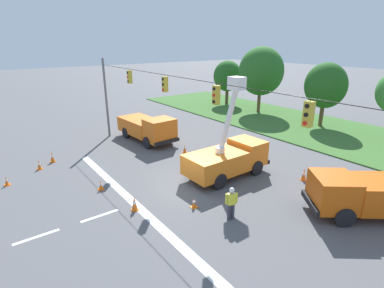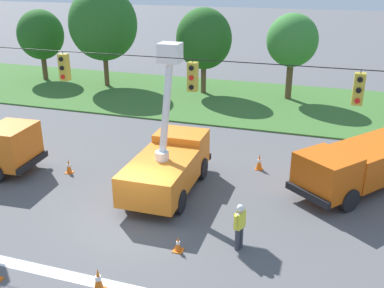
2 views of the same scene
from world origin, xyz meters
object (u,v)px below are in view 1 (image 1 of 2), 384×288
(tree_far_west, at_px, (228,76))
(traffic_cone_mid_left, at_px, (39,165))
(road_worker, at_px, (231,202))
(traffic_cone_foreground_right, at_px, (304,174))
(traffic_cone_foreground_left, at_px, (52,157))
(traffic_cone_lane_edge_b, at_px, (134,203))
(traffic_cone_lane_edge_a, at_px, (185,149))
(tree_centre, at_px, (326,86))
(utility_truck_support_near, at_px, (377,194))
(traffic_cone_far_left, at_px, (194,203))
(traffic_cone_mid_right, at_px, (101,185))
(utility_truck_support_far, at_px, (148,128))
(utility_truck_bucket_lift, at_px, (228,157))
(traffic_cone_near_bucket, at_px, (6,181))
(tree_west, at_px, (261,71))

(tree_far_west, bearing_deg, traffic_cone_mid_left, -70.63)
(road_worker, height_order, traffic_cone_foreground_right, road_worker)
(traffic_cone_foreground_left, relative_size, traffic_cone_mid_left, 1.18)
(road_worker, bearing_deg, traffic_cone_lane_edge_b, -135.92)
(tree_far_west, xyz_separation_m, road_worker, (21.88, -19.84, -2.97))
(traffic_cone_lane_edge_a, xyz_separation_m, traffic_cone_lane_edge_b, (5.61, -7.20, 0.06))
(tree_centre, distance_m, traffic_cone_mid_left, 27.19)
(utility_truck_support_near, distance_m, traffic_cone_lane_edge_b, 12.49)
(traffic_cone_far_left, bearing_deg, traffic_cone_mid_right, -146.48)
(tree_far_west, distance_m, utility_truck_support_near, 29.46)
(utility_truck_support_far, height_order, road_worker, utility_truck_support_far)
(utility_truck_support_near, bearing_deg, traffic_cone_foreground_right, 170.91)
(traffic_cone_lane_edge_b, bearing_deg, tree_far_west, 127.92)
(traffic_cone_foreground_right, height_order, traffic_cone_lane_edge_b, traffic_cone_foreground_right)
(traffic_cone_foreground_right, xyz_separation_m, traffic_cone_mid_right, (-6.54, -11.10, -0.12))
(traffic_cone_lane_edge_b, bearing_deg, utility_truck_support_near, 51.51)
(utility_truck_support_far, bearing_deg, road_worker, -11.24)
(traffic_cone_foreground_right, bearing_deg, utility_truck_bucket_lift, -135.16)
(tree_far_west, distance_m, utility_truck_support_far, 19.13)
(tree_far_west, xyz_separation_m, traffic_cone_lane_edge_a, (12.61, -16.19, -3.63))
(traffic_cone_foreground_left, bearing_deg, tree_centre, 76.18)
(utility_truck_support_near, xyz_separation_m, traffic_cone_foreground_left, (-17.57, -11.68, -0.83))
(traffic_cone_mid_right, height_order, traffic_cone_far_left, traffic_cone_mid_right)
(utility_truck_bucket_lift, height_order, traffic_cone_mid_left, utility_truck_bucket_lift)
(utility_truck_support_far, relative_size, traffic_cone_far_left, 11.26)
(traffic_cone_foreground_right, distance_m, traffic_cone_mid_right, 12.88)
(traffic_cone_foreground_left, distance_m, traffic_cone_mid_left, 1.38)
(tree_centre, xyz_separation_m, traffic_cone_lane_edge_b, (3.59, -23.37, -3.89))
(utility_truck_support_near, distance_m, traffic_cone_near_bucket, 21.30)
(traffic_cone_mid_left, bearing_deg, tree_west, 96.59)
(tree_far_west, xyz_separation_m, tree_centre, (14.63, -0.02, 0.32))
(road_worker, bearing_deg, traffic_cone_mid_right, -149.43)
(utility_truck_support_far, height_order, traffic_cone_foreground_right, utility_truck_support_far)
(tree_west, xyz_separation_m, traffic_cone_lane_edge_a, (6.35, -15.87, -4.77))
(tree_far_west, height_order, traffic_cone_mid_right, tree_far_west)
(traffic_cone_foreground_right, bearing_deg, tree_west, 140.24)
(utility_truck_support_near, relative_size, traffic_cone_foreground_left, 8.47)
(utility_truck_bucket_lift, xyz_separation_m, traffic_cone_foreground_left, (-9.48, -8.94, -0.94))
(traffic_cone_far_left, bearing_deg, tree_far_west, 133.88)
(traffic_cone_foreground_left, xyz_separation_m, traffic_cone_mid_right, (6.44, 1.32, -0.11))
(traffic_cone_foreground_right, relative_size, traffic_cone_near_bucket, 1.39)
(utility_truck_support_near, height_order, traffic_cone_lane_edge_b, utility_truck_support_near)
(utility_truck_support_near, distance_m, utility_truck_support_far, 18.19)
(traffic_cone_mid_left, xyz_separation_m, traffic_cone_lane_edge_b, (8.94, 3.00, 0.07))
(traffic_cone_lane_edge_b, bearing_deg, traffic_cone_far_left, 58.72)
(traffic_cone_near_bucket, xyz_separation_m, traffic_cone_lane_edge_a, (1.82, 12.36, 0.07))
(tree_centre, relative_size, traffic_cone_lane_edge_a, 9.43)
(road_worker, relative_size, traffic_cone_lane_edge_b, 2.21)
(tree_far_west, bearing_deg, traffic_cone_near_bucket, -69.30)
(traffic_cone_mid_left, bearing_deg, utility_truck_support_near, 37.37)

